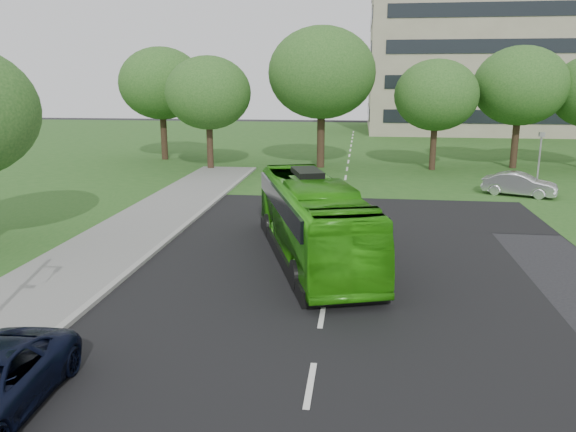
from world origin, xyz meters
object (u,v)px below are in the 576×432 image
object	(u,v)px
sedan	(519,184)
bus	(313,219)
office_building	(527,34)
tree_park_f	(161,84)
tree_park_a	(208,93)
tree_park_b	(322,73)
camera_pole	(540,154)
tree_park_c	(436,95)
tree_park_d	(520,86)

from	to	relation	value
sedan	bus	bearing A→B (deg)	163.22
office_building	tree_park_f	xyz separation A→B (m)	(-37.84, -32.52, -6.06)
tree_park_a	tree_park_b	size ratio (longest dim) A/B	0.79
bus	tree_park_a	bearing A→B (deg)	97.56
office_building	tree_park_a	xyz separation A→B (m)	(-32.42, -37.53, -6.71)
bus	sedan	distance (m)	17.64
bus	sedan	world-z (taller)	bus
tree_park_b	camera_pole	size ratio (longest dim) A/B	2.88
office_building	camera_pole	bearing A→B (deg)	-103.12
tree_park_c	bus	world-z (taller)	tree_park_c
tree_park_c	camera_pole	size ratio (longest dim) A/B	2.22
tree_park_c	tree_park_d	bearing A→B (deg)	14.80
tree_park_c	tree_park_f	size ratio (longest dim) A/B	0.88
tree_park_a	camera_pole	bearing A→B (deg)	-17.08
tree_park_a	tree_park_c	xyz separation A→B (m)	(16.96, 2.06, -0.17)
tree_park_a	tree_park_b	distance (m)	8.76
tree_park_c	tree_park_f	world-z (taller)	tree_park_f
tree_park_d	tree_park_f	size ratio (longest dim) A/B	0.98
tree_park_f	bus	size ratio (longest dim) A/B	0.86
tree_park_b	sedan	size ratio (longest dim) A/B	2.57
office_building	tree_park_c	xyz separation A→B (m)	(-15.47, -35.46, -6.88)
tree_park_f	tree_park_a	bearing A→B (deg)	-42.75
bus	camera_pole	xyz separation A→B (m)	(12.40, 14.22, 0.87)
tree_park_f	bus	bearing A→B (deg)	-59.84
tree_park_c	camera_pole	bearing A→B (deg)	-59.86
sedan	tree_park_f	bearing A→B (deg)	87.52
tree_park_f	sedan	distance (m)	29.70
sedan	camera_pole	distance (m)	2.18
office_building	sedan	world-z (taller)	office_building
office_building	camera_pole	distance (m)	46.61
sedan	tree_park_d	bearing A→B (deg)	10.51
camera_pole	tree_park_a	bearing A→B (deg)	169.04
office_building	tree_park_f	size ratio (longest dim) A/B	4.23
tree_park_b	tree_park_f	world-z (taller)	tree_park_b
tree_park_f	sedan	size ratio (longest dim) A/B	2.27
office_building	bus	world-z (taller)	office_building
tree_park_b	tree_park_f	xyz separation A→B (m)	(-13.76, 2.79, -0.81)
tree_park_a	sedan	world-z (taller)	tree_park_a
tree_park_a	tree_park_d	distance (m)	23.67
bus	tree_park_b	bearing A→B (deg)	76.13
office_building	tree_park_a	bearing A→B (deg)	-130.83
tree_park_f	office_building	bearing A→B (deg)	40.67
office_building	tree_park_b	world-z (taller)	office_building
tree_park_c	tree_park_a	bearing A→B (deg)	-173.06
office_building	tree_park_b	bearing A→B (deg)	-124.30
tree_park_f	camera_pole	bearing A→B (deg)	-23.21
tree_park_a	bus	world-z (taller)	tree_park_a
bus	office_building	bearing A→B (deg)	51.56
tree_park_a	tree_park_c	distance (m)	17.08
tree_park_b	tree_park_f	distance (m)	14.07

